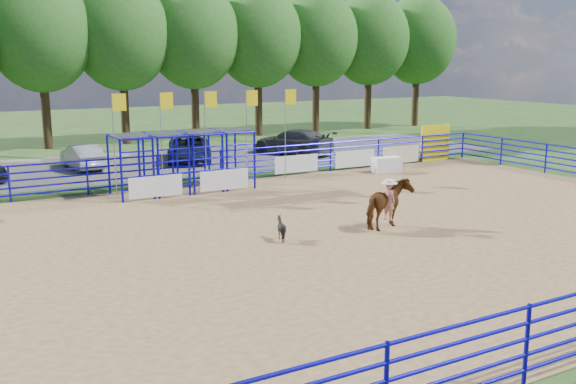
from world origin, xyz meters
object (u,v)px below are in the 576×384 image
at_px(horse_and_rider, 389,203).
at_px(car_c, 189,149).
at_px(announcer_table, 386,165).
at_px(car_d, 293,142).
at_px(calf, 281,228).
at_px(car_b, 82,157).

height_order(horse_and_rider, car_c, horse_and_rider).
relative_size(announcer_table, horse_and_rider, 0.62).
height_order(horse_and_rider, car_d, horse_and_rider).
xyz_separation_m(horse_and_rider, car_c, (-0.53, 17.09, -0.19)).
bearing_deg(horse_and_rider, calf, 172.09).
relative_size(announcer_table, car_d, 0.28).
height_order(horse_and_rider, car_b, horse_and_rider).
bearing_deg(car_c, horse_and_rider, -67.96).
xyz_separation_m(horse_and_rider, car_b, (-6.27, 17.35, -0.25)).
xyz_separation_m(announcer_table, horse_and_rider, (-6.77, -8.80, 0.50)).
height_order(announcer_table, calf, announcer_table).
relative_size(horse_and_rider, car_d, 0.44).
distance_m(announcer_table, horse_and_rider, 11.11).
relative_size(calf, car_b, 0.19).
height_order(announcer_table, car_d, car_d).
xyz_separation_m(car_c, car_d, (6.39, -0.46, 0.05)).
distance_m(horse_and_rider, car_c, 17.10).
height_order(announcer_table, car_b, car_b).
distance_m(car_b, car_c, 5.75).
xyz_separation_m(horse_and_rider, calf, (-3.77, 0.52, -0.51)).
bearing_deg(car_b, car_c, 172.85).
relative_size(horse_and_rider, car_b, 0.59).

